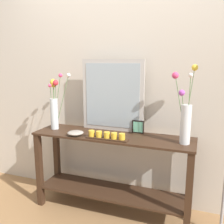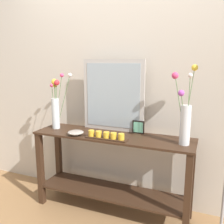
# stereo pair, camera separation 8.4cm
# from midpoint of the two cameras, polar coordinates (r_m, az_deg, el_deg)

# --- Properties ---
(ground_plane) EXTENTS (7.00, 6.00, 0.02)m
(ground_plane) POSITION_cam_midpoint_polar(r_m,az_deg,el_deg) (2.73, 0.95, -21.67)
(ground_plane) COLOR #997047
(wall_back) EXTENTS (6.40, 0.08, 2.70)m
(wall_back) POSITION_cam_midpoint_polar(r_m,az_deg,el_deg) (2.59, 3.68, 8.54)
(wall_back) COLOR beige
(wall_back) RESTS_ON ground
(console_table) EXTENTS (1.55, 0.41, 0.79)m
(console_table) POSITION_cam_midpoint_polar(r_m,az_deg,el_deg) (2.49, 0.99, -12.12)
(console_table) COLOR #382316
(console_table) RESTS_ON ground
(mirror_leaning) EXTENTS (0.64, 0.03, 0.72)m
(mirror_leaning) POSITION_cam_midpoint_polar(r_m,az_deg,el_deg) (2.49, 1.24, 3.80)
(mirror_leaning) COLOR #B7B2AD
(mirror_leaning) RESTS_ON console_table
(tall_vase_left) EXTENTS (0.24, 0.17, 0.58)m
(tall_vase_left) POSITION_cam_midpoint_polar(r_m,az_deg,el_deg) (2.63, -11.84, 1.62)
(tall_vase_left) COLOR silver
(tall_vase_left) RESTS_ON console_table
(vase_right) EXTENTS (0.21, 0.14, 0.67)m
(vase_right) POSITION_cam_midpoint_polar(r_m,az_deg,el_deg) (2.17, 17.50, -1.17)
(vase_right) COLOR silver
(vase_right) RESTS_ON console_table
(candle_tray) EXTENTS (0.39, 0.09, 0.07)m
(candle_tray) POSITION_cam_midpoint_polar(r_m,az_deg,el_deg) (2.26, -0.32, -5.55)
(candle_tray) COLOR #382316
(candle_tray) RESTS_ON console_table
(picture_frame_small) EXTENTS (0.12, 0.01, 0.13)m
(picture_frame_small) POSITION_cam_midpoint_polar(r_m,az_deg,el_deg) (2.44, 7.06, -3.48)
(picture_frame_small) COLOR black
(picture_frame_small) RESTS_ON console_table
(decorative_bowl) EXTENTS (0.15, 0.15, 0.05)m
(decorative_bowl) POSITION_cam_midpoint_polar(r_m,az_deg,el_deg) (2.40, -7.35, -4.69)
(decorative_bowl) COLOR #9E9389
(decorative_bowl) RESTS_ON console_table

